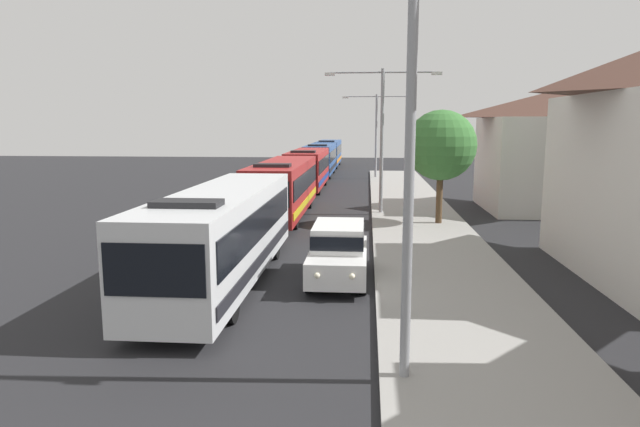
% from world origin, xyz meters
% --- Properties ---
extents(bus_lead, '(2.58, 12.03, 3.21)m').
position_xyz_m(bus_lead, '(-1.30, 12.46, 1.69)').
color(bus_lead, silver).
rests_on(bus_lead, ground_plane).
extents(bus_second_in_line, '(2.58, 11.79, 3.21)m').
position_xyz_m(bus_second_in_line, '(-1.30, 25.53, 1.69)').
color(bus_second_in_line, maroon).
rests_on(bus_second_in_line, ground_plane).
extents(bus_middle, '(2.58, 10.80, 3.21)m').
position_xyz_m(bus_middle, '(-1.30, 38.50, 1.69)').
color(bus_middle, maroon).
rests_on(bus_middle, ground_plane).
extents(bus_fourth_in_line, '(2.58, 10.68, 3.21)m').
position_xyz_m(bus_fourth_in_line, '(-1.30, 50.15, 1.69)').
color(bus_fourth_in_line, '#284C8C').
rests_on(bus_fourth_in_line, ground_plane).
extents(bus_rear, '(2.58, 11.34, 3.21)m').
position_xyz_m(bus_rear, '(-1.30, 62.02, 1.69)').
color(bus_rear, '#284C8C').
rests_on(bus_rear, ground_plane).
extents(white_suv, '(1.86, 4.59, 1.90)m').
position_xyz_m(white_suv, '(2.40, 12.98, 1.03)').
color(white_suv, white).
rests_on(white_suv, ground_plane).
extents(streetlamp_near, '(5.16, 0.28, 7.78)m').
position_xyz_m(streetlamp_near, '(4.10, 5.70, 4.90)').
color(streetlamp_near, gray).
rests_on(streetlamp_near, sidewalk).
extents(streetlamp_mid, '(6.39, 0.28, 7.97)m').
position_xyz_m(streetlamp_mid, '(4.10, 26.70, 5.08)').
color(streetlamp_mid, gray).
rests_on(streetlamp_mid, sidewalk).
extents(streetlamp_far, '(6.32, 0.28, 7.62)m').
position_xyz_m(streetlamp_far, '(4.10, 47.70, 4.90)').
color(streetlamp_far, gray).
rests_on(streetlamp_far, sidewalk).
extents(roadside_tree, '(3.51, 3.51, 5.68)m').
position_xyz_m(roadside_tree, '(6.96, 23.48, 4.06)').
color(roadside_tree, '#4C3823').
rests_on(roadside_tree, sidewalk).
extents(house_distant_gabled, '(9.35, 7.72, 7.24)m').
position_xyz_m(house_distant_gabled, '(14.86, 29.30, 3.69)').
color(house_distant_gabled, beige).
rests_on(house_distant_gabled, ground_plane).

